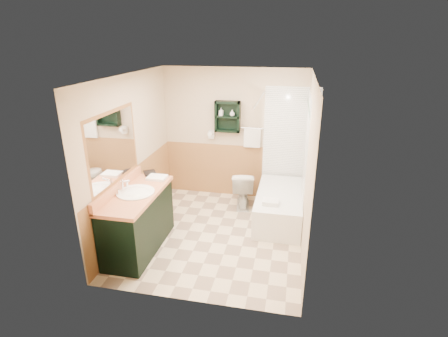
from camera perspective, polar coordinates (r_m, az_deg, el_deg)
floor at (r=5.55m, az=-1.29°, el=-10.59°), size 3.00×3.00×0.00m
back_wall at (r=6.45m, az=1.63°, el=5.61°), size 2.60×0.04×2.40m
left_wall at (r=5.47m, az=-15.02°, el=2.05°), size 0.04×3.00×2.40m
right_wall at (r=4.92m, az=13.75°, el=0.08°), size 0.04×3.00×2.40m
ceiling at (r=4.76m, az=-1.53°, el=15.11°), size 2.60×3.00×0.04m
wainscot_left at (r=5.71m, az=-14.05°, el=-4.64°), size 2.98×2.98×1.00m
wainscot_back at (r=6.64m, az=1.52°, el=-0.31°), size 2.58×2.58×1.00m
mirror_frame at (r=4.89m, az=-17.60°, el=3.29°), size 1.30×1.30×1.00m
mirror_glass at (r=4.89m, az=-17.55°, el=3.28°), size 1.20×1.20×0.90m
tile_right at (r=5.68m, az=13.05°, el=1.32°), size 1.50×1.50×2.10m
tile_back at (r=6.36m, az=10.69°, el=3.62°), size 0.95×0.95×2.10m
tile_accent at (r=5.46m, az=13.67°, el=9.76°), size 1.50×1.50×0.10m
wall_shelf at (r=6.28m, az=0.57°, el=8.47°), size 0.45×0.15×0.55m
hair_dryer at (r=6.45m, az=-2.03°, el=5.59°), size 0.10×0.24×0.18m
towel_bar at (r=6.30m, az=4.69°, el=6.57°), size 0.40×0.06×0.40m
curtain_rod at (r=5.47m, az=5.86°, el=11.31°), size 0.03×1.60×0.03m
shower_curtain at (r=5.83m, az=5.74°, el=3.33°), size 1.05×1.05×1.70m
vanity at (r=5.15m, az=-13.81°, el=-8.31°), size 0.59×1.38×0.88m
bathtub at (r=5.91m, az=8.98°, el=-6.09°), size 0.73×1.50×0.49m
toilet at (r=6.27m, az=3.07°, el=-3.31°), size 0.47×0.72×0.66m
counter_towel at (r=5.36m, az=-10.88°, el=-1.46°), size 0.28×0.22×0.04m
vanity_book at (r=5.53m, az=-13.01°, el=0.21°), size 0.16×0.12×0.24m
tub_towel at (r=5.39m, az=7.60°, el=-5.45°), size 0.24×0.20×0.07m
soap_bottle_a at (r=6.29m, az=-0.48°, el=8.93°), size 0.08×0.15×0.06m
soap_bottle_b at (r=6.25m, az=1.34°, el=8.95°), size 0.10×0.12×0.09m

